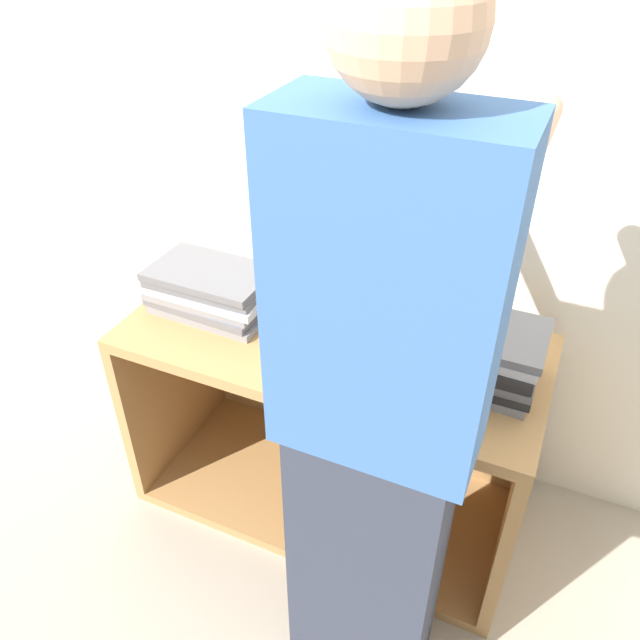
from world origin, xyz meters
name	(u,v)px	position (x,y,z in m)	size (l,w,h in m)	color
ground_plane	(294,561)	(0.00, 0.00, 0.00)	(12.00, 12.00, 0.00)	#9E9384
wall_back	(388,119)	(0.00, 0.67, 1.20)	(8.00, 0.05, 2.40)	silver
cart	(339,411)	(0.00, 0.35, 0.34)	(1.21, 0.57, 0.69)	#A87A47
laptop_open	(339,316)	(0.00, 0.33, 0.73)	(0.35, 0.28, 0.23)	#B7B7BC
laptop_stack_left	(213,289)	(-0.39, 0.28, 0.75)	(0.38, 0.24, 0.14)	gray
laptop_stack_right	(469,350)	(0.38, 0.28, 0.77)	(0.37, 0.24, 0.16)	gray
person	(378,421)	(0.29, -0.16, 0.87)	(0.40, 0.53, 1.72)	#2D3342
inventory_tag	(469,336)	(0.38, 0.23, 0.85)	(0.06, 0.02, 0.01)	red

